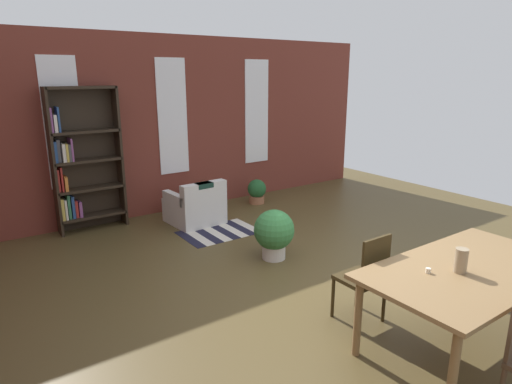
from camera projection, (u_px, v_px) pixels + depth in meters
ground_plane at (333, 299)px, 4.89m from camera, size 10.66×10.66×0.00m
back_wall_brick at (171, 125)px, 7.77m from camera, size 8.78×0.12×3.10m
window_pane_0 at (63, 124)px, 6.67m from camera, size 0.55×0.02×2.01m
window_pane_1 at (172, 117)px, 7.68m from camera, size 0.55×0.02×2.01m
window_pane_2 at (257, 112)px, 8.68m from camera, size 0.55×0.02×2.01m
dining_table at (469, 275)px, 3.89m from camera, size 2.03×1.10×0.78m
vase_on_table at (461, 261)px, 3.75m from camera, size 0.11×0.11×0.22m
tealight_candle_1 at (428, 271)px, 3.76m from camera, size 0.04×0.04×0.04m
dining_chair_far_left at (366, 276)px, 4.30m from camera, size 0.40×0.40×0.95m
bookshelf_tall at (81, 162)px, 6.79m from camera, size 1.05×0.29×2.26m
armchair_white at (196, 207)px, 7.32m from camera, size 0.85×0.85×0.75m
potted_plant_by_shelf at (257, 191)px, 8.44m from camera, size 0.36×0.36×0.47m
potted_plant_corner at (274, 232)px, 5.87m from camera, size 0.55×0.55×0.69m
striped_rug at (219, 232)px, 6.94m from camera, size 1.20×0.82×0.01m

